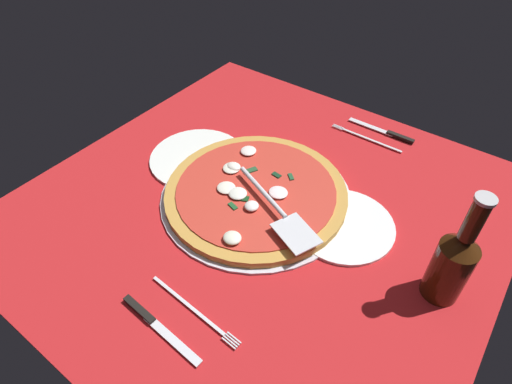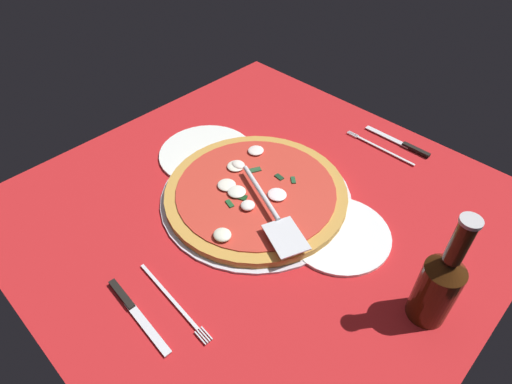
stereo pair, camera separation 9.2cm
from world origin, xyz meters
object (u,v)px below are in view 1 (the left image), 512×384
object	(u,v)px
place_setting_far	(174,318)
beer_bottle	(453,263)
pizza	(256,192)
dinner_plate_right	(198,158)
dinner_plate_left	(344,225)
pizza_server	(277,211)
place_setting_near	(377,136)

from	to	relation	value
place_setting_far	beer_bottle	size ratio (longest dim) A/B	0.96
pizza	dinner_plate_right	bearing A→B (deg)	-7.15
dinner_plate_left	dinner_plate_right	xyz separation A→B (cm)	(38.73, 1.43, 0.00)
dinner_plate_left	beer_bottle	size ratio (longest dim) A/B	0.88
pizza_server	beer_bottle	distance (cm)	32.73
dinner_plate_right	pizza_server	distance (cm)	28.53
pizza_server	place_setting_near	world-z (taller)	pizza_server
beer_bottle	pizza	bearing A→B (deg)	-0.18
pizza_server	place_setting_far	bearing A→B (deg)	-71.56
place_setting_far	beer_bottle	bearing A→B (deg)	46.49
pizza_server	place_setting_near	xyz separation A→B (cm)	(-3.43, -40.77, -4.08)
dinner_plate_right	place_setting_far	world-z (taller)	place_setting_far
dinner_plate_left	dinner_plate_right	world-z (taller)	same
pizza	dinner_plate_left	bearing A→B (deg)	-168.93
beer_bottle	dinner_plate_right	bearing A→B (deg)	-2.43
pizza	place_setting_far	size ratio (longest dim) A/B	1.74
beer_bottle	dinner_plate_left	bearing A→B (deg)	-10.69
dinner_plate_right	place_setting_far	distance (cm)	42.74
pizza	pizza_server	world-z (taller)	pizza_server
dinner_plate_left	place_setting_far	bearing A→B (deg)	69.68
pizza_server	dinner_plate_left	bearing A→B (deg)	57.84
dinner_plate_right	pizza	world-z (taller)	pizza
dinner_plate_right	pizza_server	world-z (taller)	pizza_server
pizza_server	dinner_plate_right	bearing A→B (deg)	-170.79
dinner_plate_left	pizza_server	world-z (taller)	pizza_server
dinner_plate_right	beer_bottle	world-z (taller)	beer_bottle
dinner_plate_left	pizza	xyz separation A→B (cm)	(19.59, 3.83, 1.34)
dinner_plate_left	place_setting_near	bearing A→B (deg)	-76.62
dinner_plate_right	place_setting_near	world-z (taller)	place_setting_near
pizza_server	place_setting_far	size ratio (longest dim) A/B	1.12
dinner_plate_left	place_setting_far	size ratio (longest dim) A/B	0.92
place_setting_near	pizza_server	bearing A→B (deg)	85.64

